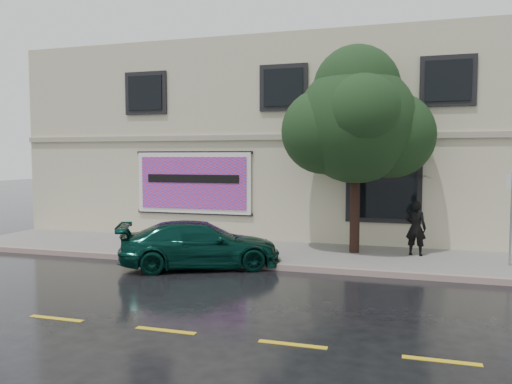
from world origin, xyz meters
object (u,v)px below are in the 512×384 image
(street_tree, at_px, (356,124))
(fire_hydrant, at_px, (178,243))
(pedestrian, at_px, (416,228))
(car, at_px, (200,244))

(street_tree, height_order, fire_hydrant, street_tree)
(pedestrian, bearing_deg, fire_hydrant, 30.26)
(car, relative_size, pedestrian, 2.69)
(street_tree, relative_size, fire_hydrant, 7.57)
(pedestrian, height_order, fire_hydrant, pedestrian)
(fire_hydrant, bearing_deg, street_tree, 35.38)
(car, height_order, pedestrian, pedestrian)
(street_tree, bearing_deg, pedestrian, 1.22)
(street_tree, bearing_deg, car, -146.54)
(car, xyz_separation_m, street_tree, (3.82, 2.52, 3.28))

